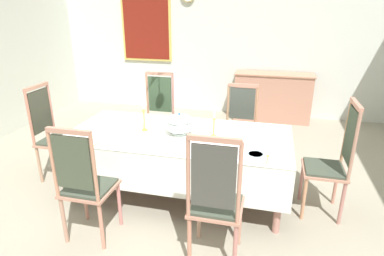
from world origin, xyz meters
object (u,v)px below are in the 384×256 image
dining_table (178,140)px  spoon_secondary (100,142)px  candlestick_west (144,118)px  chair_head_west (52,132)px  candlestick_east (214,126)px  soup_tureen (179,124)px  spoon_primary (268,157)px  chair_south_a (85,183)px  chair_north_a (158,114)px  chair_north_b (240,123)px  bowl_near_left (256,155)px  sideboard (272,97)px  chair_head_east (333,160)px  chair_south_b (215,199)px  framed_painting (146,23)px  bowl_near_right (108,143)px

dining_table → spoon_secondary: spoon_secondary is taller
candlestick_west → spoon_secondary: (-0.32, -0.44, -0.14)m
chair_head_west → candlestick_east: 2.04m
soup_tureen → spoon_primary: size_ratio=1.74×
chair_head_west → spoon_secondary: (0.91, -0.44, 0.14)m
chair_south_a → spoon_secondary: size_ratio=6.58×
chair_north_a → chair_head_west: bearing=43.4°
dining_table → chair_north_b: bearing=58.6°
soup_tureen → bowl_near_left: soup_tureen is taller
spoon_primary → chair_north_b: bearing=108.3°
chair_north_a → sideboard: bearing=-129.0°
chair_head_east → candlestick_west: 2.04m
chair_south_b → candlestick_west: chair_south_b is taller
framed_painting → sideboard: bearing=-5.6°
chair_north_a → bowl_near_left: bearing=136.7°
chair_head_west → soup_tureen: size_ratio=3.86×
bowl_near_right → sideboard: 3.78m
chair_head_east → spoon_secondary: size_ratio=7.00×
chair_south_b → spoon_primary: 0.73m
bowl_near_right → soup_tureen: bearing=36.5°
candlestick_west → candlestick_east: candlestick_west is taller
bowl_near_left → sideboard: (0.13, 3.35, -0.32)m
soup_tureen → candlestick_west: size_ratio=0.87×
chair_south_b → bowl_near_left: bearing=64.5°
chair_north_a → soup_tureen: chair_north_a is taller
chair_head_east → candlestick_west: chair_head_east is taller
chair_head_west → spoon_primary: 2.64m
chair_north_b → candlestick_east: (-0.20, -0.97, 0.30)m
chair_north_b → sideboard: (0.41, 1.97, -0.12)m
dining_table → bowl_near_left: bowl_near_left is taller
chair_north_b → candlestick_east: 1.03m
candlestick_west → spoon_primary: (1.38, -0.38, -0.14)m
dining_table → bowl_near_right: 0.78m
bowl_near_left → sideboard: sideboard is taller
dining_table → soup_tureen: soup_tureen is taller
chair_north_b → soup_tureen: bearing=59.2°
chair_north_a → candlestick_west: chair_north_a is taller
candlestick_east → sideboard: 3.03m
candlestick_west → bowl_near_right: (-0.22, -0.46, -0.12)m
dining_table → sideboard: bearing=71.2°
chair_north_a → chair_head_east: 2.43m
bowl_near_right → framed_painting: 3.91m
soup_tureen → spoon_secondary: size_ratio=1.77×
chair_head_west → soup_tureen: 1.66m
chair_head_west → bowl_near_left: 2.53m
chair_north_b → sideboard: bearing=-101.6°
chair_south_b → framed_painting: 4.84m
spoon_primary → sideboard: sideboard is taller
bowl_near_left → sideboard: 3.36m
chair_south_a → soup_tureen: 1.18m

